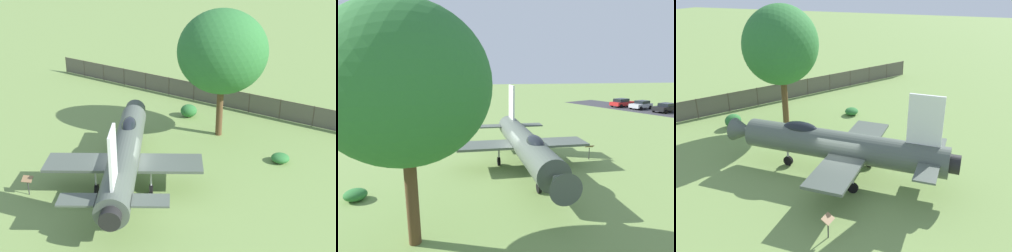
{
  "view_description": "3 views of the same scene",
  "coord_description": "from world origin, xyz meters",
  "views": [
    {
      "loc": [
        3.04,
        -22.41,
        13.47
      ],
      "look_at": [
        2.42,
        2.85,
        2.5
      ],
      "focal_mm": 46.69,
      "sensor_mm": 36.0,
      "label": 1
    },
    {
      "loc": [
        4.08,
        17.4,
        6.81
      ],
      "look_at": [
        1.13,
        -0.64,
        2.96
      ],
      "focal_mm": 29.59,
      "sensor_mm": 36.0,
      "label": 2
    },
    {
      "loc": [
        -17.24,
        -6.63,
        10.84
      ],
      "look_at": [
        0.71,
        0.15,
        2.85
      ],
      "focal_mm": 38.28,
      "sensor_mm": 36.0,
      "label": 3
    }
  ],
  "objects": [
    {
      "name": "display_jet",
      "position": [
        -0.0,
        0.36,
        1.93
      ],
      "size": [
        8.95,
        13.89,
        5.46
      ],
      "rotation": [
        0.0,
        0.0,
        1.58
      ],
      "color": "#4C564C",
      "rests_on": "ground_plane"
    },
    {
      "name": "parked_car_black",
      "position": [
        -27.44,
        -20.9,
        0.75
      ],
      "size": [
        4.61,
        3.37,
        1.42
      ],
      "rotation": [
        0.0,
        0.0,
        6.67
      ],
      "color": "black",
      "rests_on": "ground_plane"
    },
    {
      "name": "ground_plane",
      "position": [
        0.0,
        0.0,
        0.0
      ],
      "size": [
        200.0,
        200.0,
        0.0
      ],
      "primitive_type": "plane",
      "color": "#75934C"
    },
    {
      "name": "info_plaque",
      "position": [
        -5.37,
        -1.39,
        0.85
      ],
      "size": [
        0.65,
        0.47,
        1.14
      ],
      "color": "#333333",
      "rests_on": "ground_plane"
    },
    {
      "name": "parking_strip",
      "position": [
        -27.52,
        -20.53,
        0.0
      ],
      "size": [
        21.97,
        36.62,
        0.0
      ],
      "primitive_type": "cube",
      "rotation": [
        0.0,
        0.0,
        5.13
      ],
      "color": "#38383D",
      "rests_on": "ground_plane"
    },
    {
      "name": "shade_tree",
      "position": [
        6.06,
        7.13,
        6.2
      ],
      "size": [
        6.29,
        5.41,
        9.16
      ],
      "color": "brown",
      "rests_on": "ground_plane"
    },
    {
      "name": "parked_car_silver",
      "position": [
        -25.84,
        -24.57,
        0.75
      ],
      "size": [
        4.42,
        3.19,
        1.43
      ],
      "rotation": [
        0.0,
        0.0,
        6.67
      ],
      "color": "#B2B5BA",
      "rests_on": "ground_plane"
    },
    {
      "name": "shrub_by_tree",
      "position": [
        9.71,
        2.87,
        0.3
      ],
      "size": [
        1.17,
        1.1,
        0.61
      ],
      "color": "#2D7033",
      "rests_on": "ground_plane"
    },
    {
      "name": "parked_car_red",
      "position": [
        -24.27,
        -27.7,
        0.76
      ],
      "size": [
        5.04,
        3.49,
        1.47
      ],
      "rotation": [
        0.0,
        0.0,
        3.52
      ],
      "color": "red",
      "rests_on": "ground_plane"
    }
  ]
}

